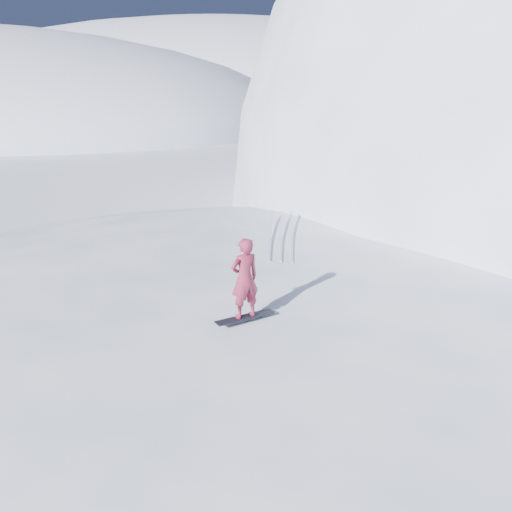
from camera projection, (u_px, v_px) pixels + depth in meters
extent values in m
plane|color=white|center=(291.00, 396.00, 13.86)|extent=(400.00, 400.00, 0.00)
ellipsoid|color=white|center=(345.00, 345.00, 16.40)|extent=(36.00, 28.00, 4.80)
ellipsoid|color=white|center=(205.00, 105.00, 124.44)|extent=(140.00, 90.00, 36.00)
ellipsoid|color=white|center=(102.00, 419.00, 12.94)|extent=(6.00, 5.40, 0.80)
ellipsoid|color=white|center=(267.00, 297.00, 19.85)|extent=(7.00, 6.30, 1.00)
cube|color=black|center=(245.00, 317.00, 12.45)|extent=(1.17, 1.16, 0.02)
imported|color=maroon|center=(245.00, 278.00, 12.16)|extent=(0.77, 0.76, 1.79)
cube|color=silver|center=(271.00, 231.00, 18.96)|extent=(1.29, 5.88, 0.04)
cube|color=silver|center=(282.00, 232.00, 18.88)|extent=(1.22, 5.90, 0.04)
cube|color=silver|center=(291.00, 233.00, 18.80)|extent=(1.20, 5.90, 0.04)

